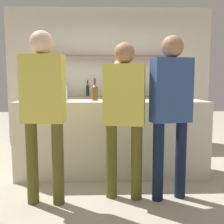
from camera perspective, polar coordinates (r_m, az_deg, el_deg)
The scene contains 15 objects.
ground_plane at distance 3.82m, azimuth 0.00°, elevation -13.33°, with size 16.00×16.00×0.00m, color #B2A893.
bar_counter at distance 3.68m, azimuth 0.00°, elevation -5.66°, with size 2.58×0.62×1.04m, color beige.
back_wall at distance 5.51m, azimuth -0.62°, elevation 7.55°, with size 4.18×0.12×2.80m, color beige.
back_shelf at distance 5.33m, azimuth -0.46°, elevation 5.81°, with size 2.58×0.18×1.84m.
counter_bottle_0 at distance 3.79m, azimuth -16.51°, elevation 4.24°, with size 0.09×0.09×0.33m.
counter_bottle_1 at distance 3.68m, azimuth -10.34°, elevation 4.35°, with size 0.08×0.08×0.33m.
counter_bottle_2 at distance 3.55m, azimuth 1.40°, elevation 4.51°, with size 0.09×0.09×0.34m.
counter_bottle_3 at distance 3.59m, azimuth -11.64°, elevation 4.28°, with size 0.08×0.08×0.31m.
counter_bottle_4 at distance 3.67m, azimuth -3.75°, elevation 4.39°, with size 0.08×0.08×0.31m.
counter_bottle_5 at distance 3.81m, azimuth 5.39°, elevation 4.63°, with size 0.07×0.07×0.35m.
wine_glass at distance 3.59m, azimuth -18.90°, elevation 4.00°, with size 0.07×0.07×0.16m.
server_behind_counter at distance 4.52m, azimuth 1.81°, elevation 2.62°, with size 0.49×0.32×1.69m.
customer_right at distance 2.89m, azimuth 12.71°, elevation 1.76°, with size 0.46×0.28×1.79m.
customer_center at distance 2.84m, azimuth 2.66°, elevation 0.78°, with size 0.47×0.28×1.72m.
customer_left at distance 2.79m, azimuth -14.73°, elevation 1.86°, with size 0.45×0.24×1.81m.
Camera 1 is at (-0.11, -3.60, 1.29)m, focal length 42.00 mm.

